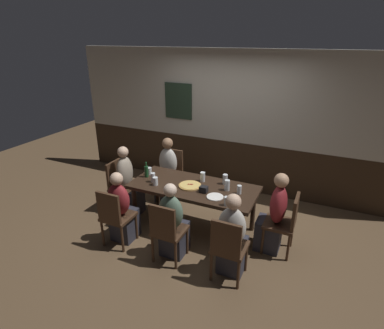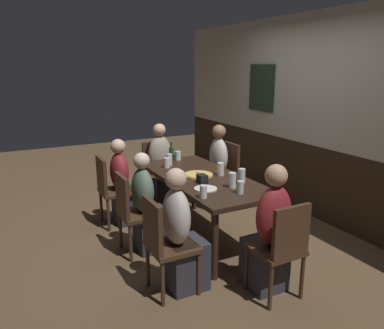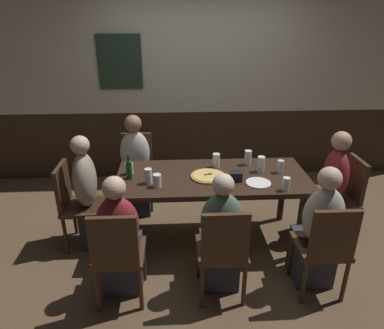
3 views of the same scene
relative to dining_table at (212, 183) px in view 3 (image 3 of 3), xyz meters
name	(u,v)px [view 3 (image 3 of 3)]	position (x,y,z in m)	size (l,w,h in m)	color
ground_plane	(211,238)	(0.00, 0.00, -0.66)	(12.00, 12.00, 0.00)	brown
wall_back	(200,86)	(-0.01, 1.65, 0.64)	(6.40, 0.13, 2.60)	#332316
dining_table	(212,183)	(0.00, 0.00, 0.00)	(1.87, 0.83, 0.74)	black
chair_head_west	(76,201)	(-1.35, 0.00, -0.16)	(0.40, 0.40, 0.88)	#422B1C
chair_left_near	(117,252)	(-0.82, -0.83, -0.16)	(0.40, 0.40, 0.88)	#422B1C
chair_right_near	(325,245)	(0.82, -0.83, -0.16)	(0.40, 0.40, 0.88)	#422B1C
chair_head_east	(343,194)	(1.35, 0.00, -0.16)	(0.40, 0.40, 0.88)	#422B1C
chair_left_far	(137,166)	(-0.82, 0.83, -0.16)	(0.40, 0.40, 0.88)	#422B1C
chair_mid_near	(223,249)	(0.00, -0.83, -0.16)	(0.40, 0.40, 0.88)	#422B1C
person_head_west	(92,201)	(-1.19, 0.00, -0.17)	(0.37, 0.34, 1.17)	#2D2D38
person_left_near	(121,244)	(-0.82, -0.67, -0.21)	(0.34, 0.37, 1.09)	#2D2D38
person_right_near	(317,236)	(0.82, -0.67, -0.19)	(0.34, 0.37, 1.13)	#2D2D38
person_head_east	(327,195)	(1.19, 0.00, -0.17)	(0.37, 0.34, 1.17)	#2D2D38
person_left_far	(136,172)	(-0.82, 0.67, -0.17)	(0.34, 0.37, 1.16)	#2D2D38
person_mid_near	(220,241)	(0.00, -0.67, -0.21)	(0.34, 0.37, 1.09)	#2D2D38
pizza	(208,176)	(-0.05, -0.03, 0.09)	(0.34, 0.34, 0.03)	tan
pint_glass_pale	(129,169)	(-0.81, 0.08, 0.13)	(0.08, 0.08, 0.11)	silver
beer_glass_half	(261,165)	(0.49, 0.07, 0.15)	(0.08, 0.08, 0.16)	silver
pint_glass_amber	(248,158)	(0.40, 0.25, 0.15)	(0.07, 0.07, 0.15)	silver
highball_clear	(216,161)	(0.06, 0.20, 0.14)	(0.08, 0.08, 0.15)	silver
tumbler_water	(286,185)	(0.62, -0.34, 0.13)	(0.07, 0.07, 0.12)	silver
beer_glass_tall	(157,181)	(-0.53, -0.21, 0.14)	(0.08, 0.08, 0.12)	silver
tumbler_short	(148,177)	(-0.61, -0.13, 0.14)	(0.07, 0.07, 0.15)	silver
pint_glass_stout	(280,167)	(0.68, 0.04, 0.13)	(0.06, 0.06, 0.13)	silver
beer_bottle_green	(129,169)	(-0.80, -0.02, 0.18)	(0.06, 0.06, 0.25)	#194723
plate_white_large	(258,183)	(0.41, -0.19, 0.09)	(0.23, 0.23, 0.01)	white
condiment_caddy	(236,176)	(0.21, -0.12, 0.12)	(0.11, 0.09, 0.09)	black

